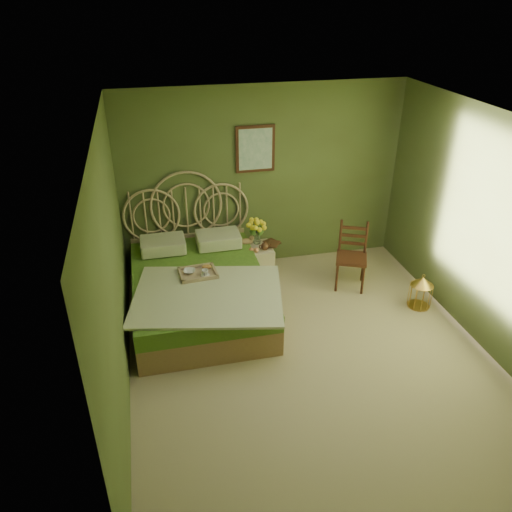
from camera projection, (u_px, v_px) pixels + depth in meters
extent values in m
plane|color=tan|center=(309.00, 354.00, 5.70)|extent=(4.50, 4.50, 0.00)
plane|color=silver|center=(324.00, 126.00, 4.44)|extent=(4.50, 4.50, 0.00)
plane|color=#566937|center=(263.00, 179.00, 6.99)|extent=(4.00, 0.00, 4.00)
plane|color=#566937|center=(113.00, 277.00, 4.68)|extent=(0.00, 4.50, 4.50)
plane|color=#566937|center=(489.00, 234.00, 5.46)|extent=(0.00, 4.50, 4.50)
cube|color=#341A0E|center=(255.00, 149.00, 6.73)|extent=(0.54, 0.03, 0.64)
cube|color=silver|center=(256.00, 149.00, 6.72)|extent=(0.46, 0.01, 0.56)
cube|color=#A17C50|center=(200.00, 301.00, 6.35)|extent=(1.61, 2.15, 0.32)
cube|color=#5A872C|center=(199.00, 283.00, 6.22)|extent=(1.61, 2.15, 0.21)
cube|color=beige|center=(208.00, 295.00, 5.76)|extent=(1.92, 1.61, 0.03)
cube|color=beige|center=(163.00, 245.00, 6.69)|extent=(0.59, 0.43, 0.17)
cube|color=beige|center=(218.00, 239.00, 6.84)|extent=(0.59, 0.43, 0.17)
cube|color=tan|center=(198.00, 275.00, 6.14)|extent=(0.47, 0.38, 0.04)
ellipsoid|color=#B77A38|center=(207.00, 267.00, 6.22)|extent=(0.12, 0.07, 0.05)
cube|color=beige|center=(256.00, 263.00, 7.05)|extent=(0.45, 0.45, 0.50)
cylinder|color=silver|center=(257.00, 238.00, 6.99)|extent=(0.10, 0.10, 0.18)
ellipsoid|color=#A17C50|center=(245.00, 242.00, 6.96)|extent=(0.21, 0.11, 0.10)
sphere|color=#CD7D50|center=(251.00, 250.00, 6.78)|extent=(0.07, 0.07, 0.07)
sphere|color=#CD7D50|center=(256.00, 250.00, 6.78)|extent=(0.07, 0.07, 0.07)
cube|color=#341A0E|center=(351.00, 258.00, 6.77)|extent=(0.53, 0.53, 0.04)
cylinder|color=#341A0E|center=(343.00, 280.00, 6.69)|extent=(0.03, 0.03, 0.43)
cylinder|color=#341A0E|center=(367.00, 277.00, 6.76)|extent=(0.03, 0.03, 0.43)
cylinder|color=#341A0E|center=(334.00, 267.00, 6.99)|extent=(0.03, 0.03, 0.43)
cylinder|color=#341A0E|center=(357.00, 265.00, 7.06)|extent=(0.03, 0.03, 0.43)
cube|color=#341A0E|center=(348.00, 237.00, 6.80)|extent=(0.33, 0.17, 0.48)
cylinder|color=gold|center=(418.00, 305.00, 6.54)|extent=(0.28, 0.28, 0.01)
cylinder|color=gold|center=(420.00, 296.00, 6.46)|extent=(0.28, 0.28, 0.32)
cone|color=gold|center=(423.00, 281.00, 6.36)|extent=(0.28, 0.28, 0.11)
imported|color=#381E0F|center=(268.00, 244.00, 6.98)|extent=(0.25, 0.27, 0.02)
imported|color=#472819|center=(268.00, 243.00, 6.97)|extent=(0.25, 0.27, 0.02)
imported|color=white|center=(189.00, 271.00, 6.15)|extent=(0.17, 0.17, 0.04)
imported|color=white|center=(205.00, 273.00, 6.08)|extent=(0.09, 0.09, 0.08)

